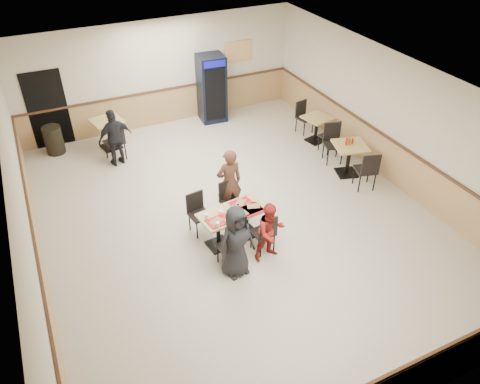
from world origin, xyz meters
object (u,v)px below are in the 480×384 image
diner_man_opposite (229,182)px  back_table (108,129)px  main_table (233,221)px  diner_woman_right (270,232)px  lone_diner (115,138)px  pepsi_cooler (212,88)px  side_table_far (317,125)px  side_table_near (349,155)px  diner_woman_left (236,242)px  trash_bin (54,140)px

diner_man_opposite → back_table: diner_man_opposite is taller
main_table → diner_man_opposite: bearing=62.1°
diner_woman_right → lone_diner: 5.06m
main_table → pepsi_cooler: (1.76, 5.26, 0.49)m
side_table_far → diner_man_opposite: bearing=-151.3°
back_table → lone_diner: bearing=-90.0°
diner_woman_right → diner_man_opposite: diner_man_opposite is taller
main_table → lone_diner: lone_diner is taller
side_table_near → pepsi_cooler: 4.63m
diner_woman_right → diner_man_opposite: size_ratio=0.80×
lone_diner → pepsi_cooler: size_ratio=0.77×
side_table_near → pepsi_cooler: bearing=113.5°
diner_man_opposite → pepsi_cooler: 4.62m
back_table → main_table: bearing=-74.0°
main_table → diner_man_opposite: (0.33, 0.87, 0.31)m
diner_woman_left → side_table_far: 5.50m
pepsi_cooler → trash_bin: pepsi_cooler is taller
diner_woman_right → lone_diner: bearing=107.8°
diner_man_opposite → back_table: 4.36m
lone_diner → trash_bin: lone_diner is taller
back_table → pepsi_cooler: 3.21m
main_table → diner_woman_left: size_ratio=0.96×
diner_woman_left → main_table: bearing=61.4°
lone_diner → trash_bin: (-1.38, 1.27, -0.37)m
diner_woman_left → side_table_near: 4.36m
diner_woman_right → back_table: diner_woman_right is taller
lone_diner → back_table: 0.94m
diner_man_opposite → side_table_far: size_ratio=1.96×
diner_woman_right → side_table_far: bearing=43.0°
pepsi_cooler → diner_man_opposite: bearing=-103.1°
main_table → side_table_near: size_ratio=1.52×
diner_man_opposite → side_table_near: 3.28m
pepsi_cooler → side_table_near: bearing=-61.5°
diner_man_opposite → lone_diner: size_ratio=1.05×
diner_woman_right → side_table_near: diner_woman_right is taller
side_table_far → trash_bin: size_ratio=1.07×
main_table → lone_diner: bearing=102.1°
diner_woman_right → trash_bin: (-3.22, 5.98, -0.25)m
diner_woman_left → pepsi_cooler: (2.09, 6.12, 0.23)m
back_table → side_table_near: bearing=-37.5°
diner_woman_left → lone_diner: (-1.07, 4.81, 0.00)m
diner_woman_right → trash_bin: size_ratio=1.67×
diner_woman_left → side_table_near: diner_woman_left is taller
main_table → lone_diner: (-1.39, 3.94, 0.27)m
diner_man_opposite → side_table_far: bearing=-150.1°
side_table_near → main_table: bearing=-164.0°
diner_woman_left → lone_diner: lone_diner is taller
back_table → diner_man_opposite: bearing=-66.7°
diner_man_opposite → pepsi_cooler: size_ratio=0.81×
diner_woman_left → trash_bin: (-2.45, 6.08, -0.37)m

